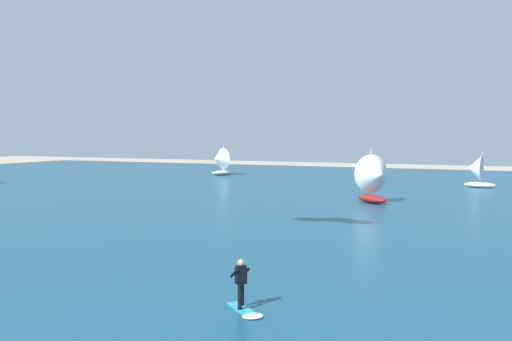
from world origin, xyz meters
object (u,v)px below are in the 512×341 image
kitesurfer (243,292)px  sailboat_anchored_offshore (376,178)px  sailboat_far_left (220,161)px  sailboat_mid_left (476,171)px

kitesurfer → sailboat_anchored_offshore: sailboat_anchored_offshore is taller
sailboat_far_left → sailboat_anchored_offshore: 35.11m
sailboat_anchored_offshore → sailboat_far_left: bearing=139.1°
kitesurfer → sailboat_mid_left: 48.67m
sailboat_anchored_offshore → sailboat_mid_left: bearing=68.9°
kitesurfer → sailboat_mid_left: size_ratio=0.47×
sailboat_mid_left → sailboat_anchored_offshore: size_ratio=0.85×
sailboat_mid_left → sailboat_far_left: (-33.61, 4.71, 0.17)m
sailboat_far_left → sailboat_anchored_offshore: sailboat_anchored_offshore is taller
sailboat_mid_left → sailboat_anchored_offshore: bearing=-111.1°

